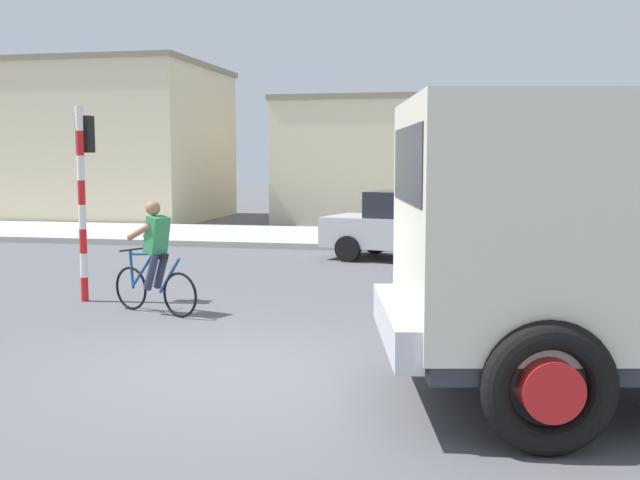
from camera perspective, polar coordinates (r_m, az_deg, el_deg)
name	(u,v)px	position (r m, az deg, el deg)	size (l,w,h in m)	color
ground_plane	(221,366)	(8.90, -7.33, -9.29)	(120.00, 120.00, 0.00)	#56565B
sidewalk_far	(378,238)	(22.05, 4.33, 0.13)	(80.00, 5.00, 0.16)	#ADADA8
cyclist	(155,257)	(11.87, -12.18, -1.27)	(1.62, 0.76, 1.72)	black
traffic_light_pole	(83,176)	(13.20, -17.17, 4.56)	(0.24, 0.43, 3.20)	red
car_red_near	(414,226)	(17.81, 6.98, 1.07)	(4.30, 2.64, 1.60)	#B7B7BC
building_corner_left	(95,143)	(31.61, -16.39, 6.94)	(9.50, 7.23, 5.94)	beige
building_mid_block	(402,160)	(29.27, 6.13, 5.92)	(9.02, 5.89, 4.59)	beige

